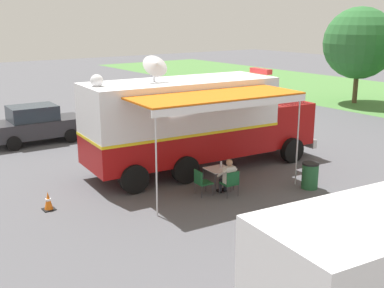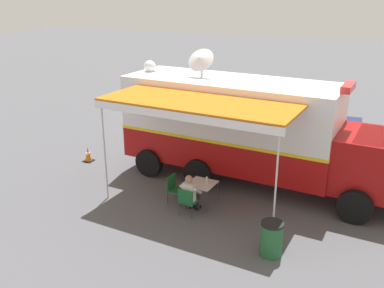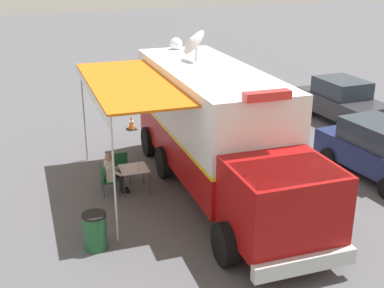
{
  "view_description": "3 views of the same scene",
  "coord_description": "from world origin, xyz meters",
  "px_view_note": "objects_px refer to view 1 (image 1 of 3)",
  "views": [
    {
      "loc": [
        14.7,
        -10.05,
        5.78
      ],
      "look_at": [
        1.53,
        -0.59,
        1.5
      ],
      "focal_mm": 45.68,
      "sensor_mm": 36.0,
      "label": 1
    },
    {
      "loc": [
        13.31,
        4.36,
        6.25
      ],
      "look_at": [
        1.25,
        -0.86,
        1.52
      ],
      "focal_mm": 39.85,
      "sensor_mm": 36.0,
      "label": 2
    },
    {
      "loc": [
        6.17,
        12.92,
        6.55
      ],
      "look_at": [
        0.29,
        -0.54,
        1.01
      ],
      "focal_mm": 46.96,
      "sensor_mm": 36.0,
      "label": 3
    }
  ],
  "objects_px": {
    "traffic_cone": "(48,201)",
    "folding_chair_at_table": "(231,182)",
    "trash_bin": "(310,176)",
    "water_bottle": "(221,165)",
    "car_far_corner": "(36,124)",
    "folding_table": "(218,170)",
    "car_behind_truck": "(157,121)",
    "command_truck": "(199,120)",
    "folding_chair_beside_table": "(201,181)",
    "seated_responder": "(228,176)"
  },
  "relations": [
    {
      "from": "folding_chair_beside_table",
      "to": "command_truck",
      "type": "bearing_deg",
      "value": 145.45
    },
    {
      "from": "folding_chair_at_table",
      "to": "seated_responder",
      "type": "relative_size",
      "value": 0.7
    },
    {
      "from": "folding_table",
      "to": "car_far_corner",
      "type": "distance_m",
      "value": 10.37
    },
    {
      "from": "folding_chair_beside_table",
      "to": "car_behind_truck",
      "type": "distance_m",
      "value": 8.04
    },
    {
      "from": "command_truck",
      "to": "car_far_corner",
      "type": "relative_size",
      "value": 2.26
    },
    {
      "from": "trash_bin",
      "to": "traffic_cone",
      "type": "bearing_deg",
      "value": -112.73
    },
    {
      "from": "water_bottle",
      "to": "car_far_corner",
      "type": "relative_size",
      "value": 0.05
    },
    {
      "from": "trash_bin",
      "to": "car_far_corner",
      "type": "relative_size",
      "value": 0.21
    },
    {
      "from": "trash_bin",
      "to": "command_truck",
      "type": "bearing_deg",
      "value": -156.01
    },
    {
      "from": "folding_table",
      "to": "trash_bin",
      "type": "xyz_separation_m",
      "value": [
        1.78,
        2.61,
        -0.22
      ]
    },
    {
      "from": "traffic_cone",
      "to": "car_far_corner",
      "type": "height_order",
      "value": "car_far_corner"
    },
    {
      "from": "command_truck",
      "to": "traffic_cone",
      "type": "xyz_separation_m",
      "value": [
        0.68,
        -6.21,
        -1.66
      ]
    },
    {
      "from": "folding_table",
      "to": "car_behind_truck",
      "type": "distance_m",
      "value": 7.61
    },
    {
      "from": "car_behind_truck",
      "to": "traffic_cone",
      "type": "bearing_deg",
      "value": -52.32
    },
    {
      "from": "command_truck",
      "to": "trash_bin",
      "type": "bearing_deg",
      "value": 23.99
    },
    {
      "from": "water_bottle",
      "to": "folding_chair_at_table",
      "type": "xyz_separation_m",
      "value": [
        0.85,
        -0.27,
        -0.32
      ]
    },
    {
      "from": "water_bottle",
      "to": "folding_chair_beside_table",
      "type": "distance_m",
      "value": 1.07
    },
    {
      "from": "command_truck",
      "to": "trash_bin",
      "type": "xyz_separation_m",
      "value": [
        4.03,
        1.79,
        -1.49
      ]
    },
    {
      "from": "water_bottle",
      "to": "seated_responder",
      "type": "distance_m",
      "value": 0.73
    },
    {
      "from": "traffic_cone",
      "to": "folding_table",
      "type": "bearing_deg",
      "value": 73.75
    },
    {
      "from": "car_behind_truck",
      "to": "folding_chair_at_table",
      "type": "bearing_deg",
      "value": -14.94
    },
    {
      "from": "trash_bin",
      "to": "car_behind_truck",
      "type": "distance_m",
      "value": 9.13
    },
    {
      "from": "car_behind_truck",
      "to": "folding_chair_beside_table",
      "type": "bearing_deg",
      "value": -21.15
    },
    {
      "from": "trash_bin",
      "to": "water_bottle",
      "type": "bearing_deg",
      "value": -126.71
    },
    {
      "from": "trash_bin",
      "to": "car_behind_truck",
      "type": "relative_size",
      "value": 0.21
    },
    {
      "from": "folding_table",
      "to": "seated_responder",
      "type": "relative_size",
      "value": 0.69
    },
    {
      "from": "folding_chair_at_table",
      "to": "car_far_corner",
      "type": "height_order",
      "value": "car_far_corner"
    },
    {
      "from": "traffic_cone",
      "to": "seated_responder",
      "type": "bearing_deg",
      "value": 67.57
    },
    {
      "from": "traffic_cone",
      "to": "folding_chair_at_table",
      "type": "bearing_deg",
      "value": 65.79
    },
    {
      "from": "seated_responder",
      "to": "car_far_corner",
      "type": "relative_size",
      "value": 0.29
    },
    {
      "from": "folding_table",
      "to": "folding_chair_beside_table",
      "type": "height_order",
      "value": "folding_chair_beside_table"
    },
    {
      "from": "folding_table",
      "to": "traffic_cone",
      "type": "distance_m",
      "value": 5.64
    },
    {
      "from": "traffic_cone",
      "to": "command_truck",
      "type": "bearing_deg",
      "value": 96.23
    },
    {
      "from": "folding_table",
      "to": "car_behind_truck",
      "type": "height_order",
      "value": "car_behind_truck"
    },
    {
      "from": "trash_bin",
      "to": "folding_chair_at_table",
      "type": "bearing_deg",
      "value": -109.77
    },
    {
      "from": "folding_chair_beside_table",
      "to": "seated_responder",
      "type": "height_order",
      "value": "seated_responder"
    },
    {
      "from": "trash_bin",
      "to": "folding_chair_beside_table",
      "type": "bearing_deg",
      "value": -115.12
    },
    {
      "from": "command_truck",
      "to": "trash_bin",
      "type": "relative_size",
      "value": 10.62
    },
    {
      "from": "car_far_corner",
      "to": "command_truck",
      "type": "bearing_deg",
      "value": 26.0
    },
    {
      "from": "command_truck",
      "to": "folding_chair_beside_table",
      "type": "height_order",
      "value": "command_truck"
    },
    {
      "from": "folding_chair_at_table",
      "to": "folding_table",
      "type": "bearing_deg",
      "value": 171.33
    },
    {
      "from": "car_behind_truck",
      "to": "car_far_corner",
      "type": "distance_m",
      "value": 5.63
    },
    {
      "from": "folding_chair_at_table",
      "to": "folding_chair_beside_table",
      "type": "height_order",
      "value": "same"
    },
    {
      "from": "command_truck",
      "to": "folding_chair_at_table",
      "type": "bearing_deg",
      "value": -17.01
    },
    {
      "from": "folding_chair_beside_table",
      "to": "trash_bin",
      "type": "distance_m",
      "value": 3.82
    },
    {
      "from": "folding_chair_at_table",
      "to": "trash_bin",
      "type": "xyz_separation_m",
      "value": [
        0.98,
        2.73,
        -0.06
      ]
    },
    {
      "from": "car_behind_truck",
      "to": "car_far_corner",
      "type": "relative_size",
      "value": 0.99
    },
    {
      "from": "folding_chair_at_table",
      "to": "trash_bin",
      "type": "relative_size",
      "value": 0.96
    },
    {
      "from": "command_truck",
      "to": "folding_chair_at_table",
      "type": "xyz_separation_m",
      "value": [
        3.05,
        -0.93,
        -1.43
      ]
    },
    {
      "from": "command_truck",
      "to": "traffic_cone",
      "type": "height_order",
      "value": "command_truck"
    }
  ]
}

